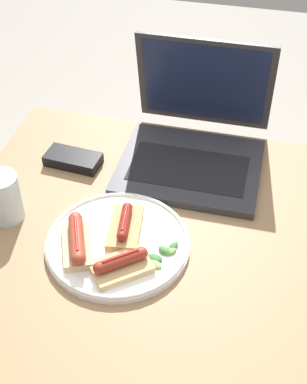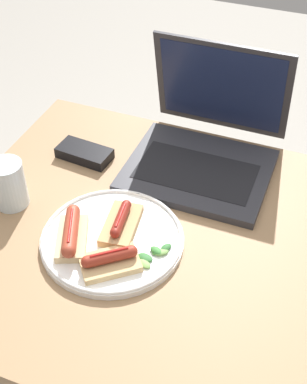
{
  "view_description": "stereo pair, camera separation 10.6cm",
  "coord_description": "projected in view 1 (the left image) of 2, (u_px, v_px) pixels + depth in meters",
  "views": [
    {
      "loc": [
        0.05,
        -0.72,
        1.53
      ],
      "look_at": [
        -0.14,
        0.05,
        0.82
      ],
      "focal_mm": 50.0,
      "sensor_mm": 36.0,
      "label": 1
    },
    {
      "loc": [
        0.15,
        -0.68,
        1.53
      ],
      "look_at": [
        -0.14,
        0.05,
        0.82
      ],
      "focal_mm": 50.0,
      "sensor_mm": 36.0,
      "label": 2
    }
  ],
  "objects": [
    {
      "name": "desk",
      "position": [
        212.0,
        271.0,
        1.09
      ],
      "size": [
        1.08,
        0.74,
        0.76
      ],
      "color": "#93704C",
      "rests_on": "ground_plane"
    },
    {
      "name": "laptop",
      "position": [
        194.0,
        142.0,
        1.21
      ],
      "size": [
        0.31,
        0.31,
        0.26
      ],
      "color": "#2D2D33",
      "rests_on": "desk"
    },
    {
      "name": "plate",
      "position": [
        118.0,
        243.0,
        1.03
      ],
      "size": [
        0.28,
        0.28,
        0.02
      ],
      "color": "white",
      "rests_on": "desk"
    },
    {
      "name": "sausage_toast_left",
      "position": [
        77.0,
        242.0,
        1.0
      ],
      "size": [
        0.1,
        0.13,
        0.05
      ],
      "rotation": [
        0.0,
        0.0,
        1.97
      ],
      "color": "#D6B784",
      "rests_on": "plate"
    },
    {
      "name": "sausage_toast_middle",
      "position": [
        125.0,
        226.0,
        1.04
      ],
      "size": [
        0.08,
        0.12,
        0.04
      ],
      "rotation": [
        0.0,
        0.0,
        1.71
      ],
      "color": "tan",
      "rests_on": "plate"
    },
    {
      "name": "sausage_toast_right",
      "position": [
        121.0,
        264.0,
        0.97
      ],
      "size": [
        0.13,
        0.12,
        0.04
      ],
      "rotation": [
        0.0,
        0.0,
        3.82
      ],
      "color": "tan",
      "rests_on": "plate"
    },
    {
      "name": "salad_pile",
      "position": [
        164.0,
        253.0,
        1.0
      ],
      "size": [
        0.06,
        0.08,
        0.01
      ],
      "color": "#2D662D",
      "rests_on": "plate"
    },
    {
      "name": "drinking_glass",
      "position": [
        4.0,
        197.0,
        1.06
      ],
      "size": [
        0.07,
        0.07,
        0.1
      ],
      "color": "silver",
      "rests_on": "desk"
    },
    {
      "name": "external_drive",
      "position": [
        73.0,
        159.0,
        1.22
      ],
      "size": [
        0.13,
        0.07,
        0.02
      ],
      "rotation": [
        0.0,
        0.0,
        -0.09
      ],
      "color": "black",
      "rests_on": "desk"
    }
  ]
}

